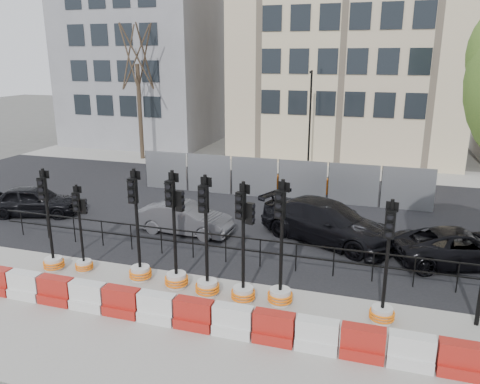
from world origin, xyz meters
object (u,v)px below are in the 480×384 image
(car_a, at_px, (34,201))
(car_c, at_px, (327,222))
(traffic_signal_d, at_px, (176,261))
(traffic_signal_h, at_px, (383,298))
(traffic_signal_a, at_px, (52,250))

(car_a, xyz_separation_m, car_c, (12.67, 0.79, 0.10))
(traffic_signal_d, bearing_deg, traffic_signal_h, 6.65)
(traffic_signal_d, height_order, traffic_signal_h, traffic_signal_d)
(traffic_signal_a, relative_size, car_c, 0.60)
(car_a, relative_size, car_c, 0.74)
(traffic_signal_a, relative_size, traffic_signal_d, 0.94)
(traffic_signal_h, bearing_deg, traffic_signal_a, -174.13)
(car_a, height_order, car_c, car_c)
(traffic_signal_a, relative_size, traffic_signal_h, 1.01)
(traffic_signal_d, distance_m, car_c, 6.39)
(traffic_signal_a, distance_m, traffic_signal_d, 4.36)
(traffic_signal_a, xyz_separation_m, car_a, (-4.45, 4.41, -0.04))
(car_c, bearing_deg, car_a, 117.38)
(traffic_signal_h, bearing_deg, traffic_signal_d, -175.34)
(car_c, bearing_deg, traffic_signal_a, 146.12)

